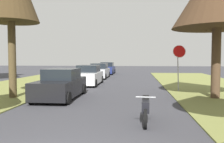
% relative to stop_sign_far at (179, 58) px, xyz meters
% --- Properties ---
extents(stop_sign_far, '(0.82, 0.68, 2.92)m').
position_rel_stop_sign_far_xyz_m(stop_sign_far, '(0.00, 0.00, 0.00)').
color(stop_sign_far, '#9EA0A5').
rests_on(stop_sign_far, grass_verge_right).
extents(parked_sedan_black, '(1.95, 4.41, 1.57)m').
position_rel_stop_sign_far_xyz_m(parked_sedan_black, '(-6.70, -3.28, -1.43)').
color(parked_sedan_black, black).
rests_on(parked_sedan_black, ground).
extents(parked_sedan_white, '(1.95, 4.41, 1.57)m').
position_rel_stop_sign_far_xyz_m(parked_sedan_white, '(-6.55, 3.18, -1.43)').
color(parked_sedan_white, white).
rests_on(parked_sedan_white, ground).
extents(parked_sedan_silver, '(1.95, 4.41, 1.57)m').
position_rel_stop_sign_far_xyz_m(parked_sedan_silver, '(-6.67, 9.53, -1.43)').
color(parked_sedan_silver, '#BCBCC1').
rests_on(parked_sedan_silver, ground).
extents(parked_sedan_navy, '(1.95, 4.41, 1.57)m').
position_rel_stop_sign_far_xyz_m(parked_sedan_navy, '(-6.63, 16.02, -1.43)').
color(parked_sedan_navy, navy).
rests_on(parked_sedan_navy, ground).
extents(parked_motorcycle, '(0.60, 2.05, 0.97)m').
position_rel_stop_sign_far_xyz_m(parked_motorcycle, '(-2.38, -7.61, -1.67)').
color(parked_motorcycle, black).
rests_on(parked_motorcycle, ground).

